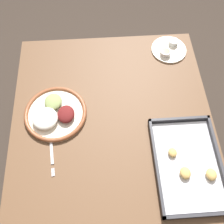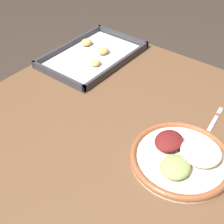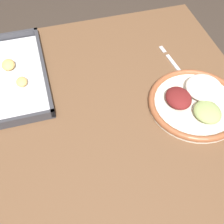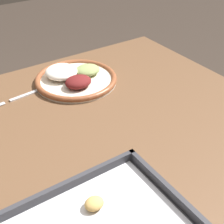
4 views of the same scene
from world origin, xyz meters
TOP-DOWN VIEW (x-y plane):
  - dining_table at (0.00, 0.00)m, footprint 1.01×0.94m
  - dinner_plate at (-0.03, -0.27)m, footprint 0.29×0.29m
  - fork at (0.15, -0.28)m, footprint 0.21×0.03m

SIDE VIEW (x-z plane):
  - dining_table at x=0.00m, z-range 0.26..1.02m
  - fork at x=0.15m, z-range 0.76..0.76m
  - dinner_plate at x=-0.03m, z-range 0.75..0.80m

